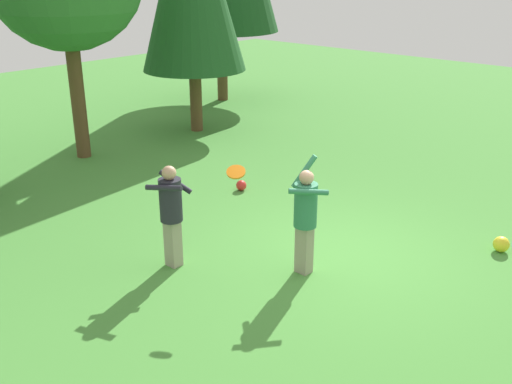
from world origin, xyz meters
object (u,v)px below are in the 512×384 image
(person_catcher, at_px, (171,208))
(frisbee, at_px, (236,172))
(ball_red, at_px, (241,185))
(person_thrower, at_px, (305,213))
(ball_yellow, at_px, (501,244))

(person_catcher, xyz_separation_m, frisbee, (0.44, -0.93, 0.68))
(frisbee, height_order, ball_red, frisbee)
(frisbee, bearing_deg, person_catcher, 115.43)
(person_catcher, height_order, frisbee, frisbee)
(person_catcher, xyz_separation_m, ball_red, (3.01, 1.43, -0.85))
(ball_red, bearing_deg, person_thrower, -121.06)
(person_thrower, relative_size, person_catcher, 1.11)
(frisbee, height_order, ball_yellow, frisbee)
(person_catcher, relative_size, ball_yellow, 6.24)
(person_catcher, distance_m, ball_red, 3.44)
(person_thrower, height_order, ball_yellow, person_thrower)
(person_thrower, height_order, frisbee, person_thrower)
(person_thrower, xyz_separation_m, ball_yellow, (2.67, -1.95, -0.84))
(ball_yellow, height_order, ball_red, ball_yellow)
(ball_yellow, bearing_deg, person_thrower, 143.80)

